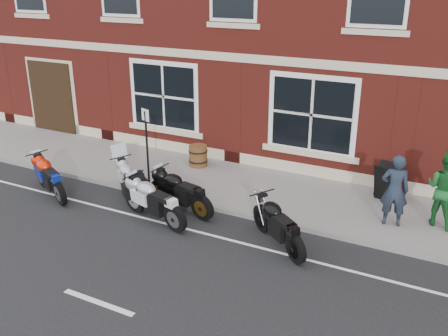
{
  "coord_description": "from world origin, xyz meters",
  "views": [
    {
      "loc": [
        5.61,
        -8.75,
        5.63
      ],
      "look_at": [
        0.22,
        1.6,
        1.13
      ],
      "focal_mm": 40.0,
      "sensor_mm": 36.0,
      "label": 1
    }
  ],
  "objects": [
    {
      "name": "ground",
      "position": [
        0.0,
        0.0,
        0.0
      ],
      "size": [
        80.0,
        80.0,
        0.0
      ],
      "primitive_type": "plane",
      "color": "black",
      "rests_on": "ground"
    },
    {
      "name": "sidewalk",
      "position": [
        0.0,
        3.0,
        0.06
      ],
      "size": [
        30.0,
        3.0,
        0.12
      ],
      "primitive_type": "cube",
      "color": "slate",
      "rests_on": "ground"
    },
    {
      "name": "kerb",
      "position": [
        0.0,
        1.42,
        0.06
      ],
      "size": [
        30.0,
        0.16,
        0.12
      ],
      "primitive_type": "cube",
      "color": "slate",
      "rests_on": "ground"
    },
    {
      "name": "moto_touring_silver",
      "position": [
        -2.29,
        1.04,
        0.56
      ],
      "size": [
        1.75,
        1.38,
        1.38
      ],
      "rotation": [
        0.0,
        0.0,
        0.92
      ],
      "color": "black",
      "rests_on": "ground"
    },
    {
      "name": "moto_sport_red",
      "position": [
        -4.41,
        0.23,
        0.57
      ],
      "size": [
        2.02,
        1.1,
        0.99
      ],
      "rotation": [
        0.0,
        0.0,
        1.11
      ],
      "color": "black",
      "rests_on": "ground"
    },
    {
      "name": "moto_sport_black",
      "position": [
        -0.73,
        1.01,
        0.56
      ],
      "size": [
        2.14,
        0.65,
        0.98
      ],
      "rotation": [
        0.0,
        0.0,
        1.33
      ],
      "color": "black",
      "rests_on": "ground"
    },
    {
      "name": "moto_sport_silver",
      "position": [
        -0.99,
        0.23,
        0.57
      ],
      "size": [
        2.17,
        0.75,
        1.0
      ],
      "rotation": [
        0.0,
        0.0,
        1.29
      ],
      "color": "black",
      "rests_on": "ground"
    },
    {
      "name": "moto_naked_black",
      "position": [
        2.14,
        0.52,
        0.56
      ],
      "size": [
        1.77,
        1.47,
        0.97
      ],
      "rotation": [
        0.0,
        0.0,
        0.89
      ],
      "color": "black",
      "rests_on": "ground"
    },
    {
      "name": "pedestrian_left",
      "position": [
        4.23,
        2.46,
        0.99
      ],
      "size": [
        0.71,
        0.54,
        1.74
      ],
      "primitive_type": "imported",
      "rotation": [
        0.0,
        0.0,
        3.34
      ],
      "color": "#1C2432",
      "rests_on": "sidewalk"
    },
    {
      "name": "pedestrian_right",
      "position": [
        5.26,
        2.97,
        1.04
      ],
      "size": [
        1.1,
        1.0,
        1.84
      ],
      "primitive_type": "imported",
      "rotation": [
        0.0,
        0.0,
        2.72
      ],
      "color": "#195924",
      "rests_on": "sidewalk"
    },
    {
      "name": "a_board_sign",
      "position": [
        3.83,
        3.82,
        0.61
      ],
      "size": [
        0.67,
        0.53,
        0.99
      ],
      "primitive_type": null,
      "rotation": [
        0.0,
        0.0,
        -0.25
      ],
      "color": "black",
      "rests_on": "sidewalk"
    },
    {
      "name": "barrel_planter",
      "position": [
        -1.79,
        3.73,
        0.45
      ],
      "size": [
        0.59,
        0.59,
        0.65
      ],
      "color": "#523415",
      "rests_on": "sidewalk"
    },
    {
      "name": "parking_sign",
      "position": [
        -2.08,
        1.55,
        1.43
      ],
      "size": [
        0.31,
        0.14,
        2.27
      ],
      "rotation": [
        0.0,
        0.0,
        -0.38
      ],
      "color": "black",
      "rests_on": "sidewalk"
    }
  ]
}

